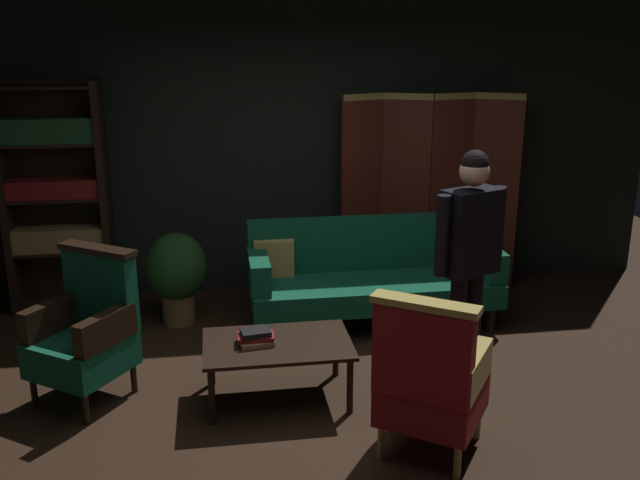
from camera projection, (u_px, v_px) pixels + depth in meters
name	position (u px, v px, depth m)	size (l,w,h in m)	color
ground_plane	(338.00, 408.00, 4.66)	(10.00, 10.00, 0.00)	black
back_wall	(294.00, 146.00, 6.58)	(7.20, 0.10, 2.80)	black
folding_screen	(428.00, 190.00, 6.63)	(1.70, 0.36, 1.90)	#5B2319
bookshelf	(56.00, 193.00, 6.11)	(0.90, 0.32, 2.05)	black
velvet_couch	(371.00, 271.00, 5.98)	(2.12, 0.78, 0.88)	black
coffee_table	(277.00, 349.00, 4.69)	(1.00, 0.64, 0.42)	black
armchair_gilt_accent	(430.00, 380.00, 4.02)	(0.80, 0.80, 1.04)	tan
armchair_wing_left	(87.00, 330.00, 4.69)	(0.80, 0.80, 1.04)	black
standing_figure	(469.00, 249.00, 4.66)	(0.55, 0.35, 1.70)	black
potted_plant	(177.00, 272.00, 5.92)	(0.52, 0.52, 0.81)	brown
book_tan_leather	(256.00, 341.00, 4.65)	(0.22, 0.19, 0.03)	#9E7A47
book_red_leather	(256.00, 337.00, 4.64)	(0.24, 0.15, 0.03)	maroon
book_black_cloth	(256.00, 332.00, 4.63)	(0.19, 0.14, 0.04)	black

